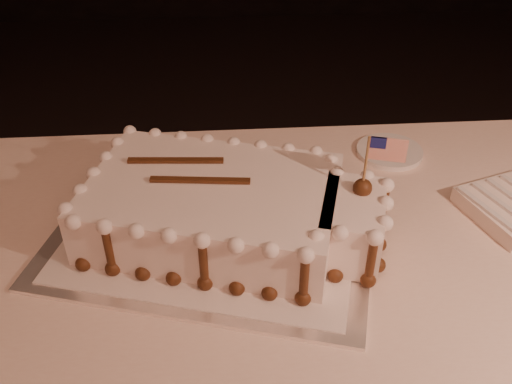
{
  "coord_description": "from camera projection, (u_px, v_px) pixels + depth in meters",
  "views": [
    {
      "loc": [
        -0.13,
        -0.23,
        1.46
      ],
      "look_at": [
        -0.07,
        0.61,
        0.84
      ],
      "focal_mm": 40.0,
      "sensor_mm": 36.0,
      "label": 1
    }
  ],
  "objects": [
    {
      "name": "banquet_table",
      "position": [
        287.0,
        356.0,
        1.31
      ],
      "size": [
        2.4,
        0.8,
        0.75
      ],
      "primitive_type": "cube",
      "color": "#F9D5C1",
      "rests_on": "ground"
    },
    {
      "name": "cake_board",
      "position": [
        214.0,
        231.0,
        1.09
      ],
      "size": [
        0.7,
        0.59,
        0.01
      ],
      "primitive_type": "cube",
      "rotation": [
        0.0,
        0.0,
        -0.28
      ],
      "color": "white",
      "rests_on": "banquet_table"
    },
    {
      "name": "doily",
      "position": [
        214.0,
        229.0,
        1.08
      ],
      "size": [
        0.62,
        0.54,
        0.0
      ],
      "primitive_type": "cube",
      "rotation": [
        0.0,
        0.0,
        -0.28
      ],
      "color": "silver",
      "rests_on": "cake_board"
    },
    {
      "name": "sheet_cake",
      "position": [
        229.0,
        209.0,
        1.05
      ],
      "size": [
        0.59,
        0.43,
        0.22
      ],
      "color": "white",
      "rests_on": "doily"
    },
    {
      "name": "side_plate",
      "position": [
        389.0,
        152.0,
        1.32
      ],
      "size": [
        0.15,
        0.15,
        0.01
      ],
      "primitive_type": "cylinder",
      "color": "white",
      "rests_on": "banquet_table"
    }
  ]
}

